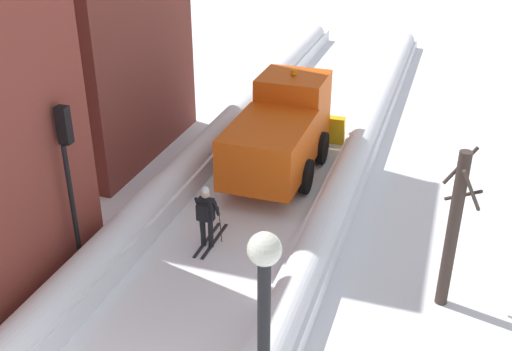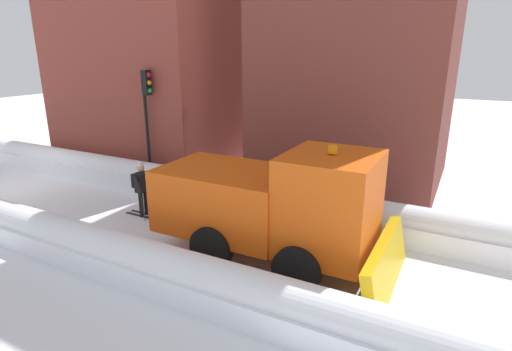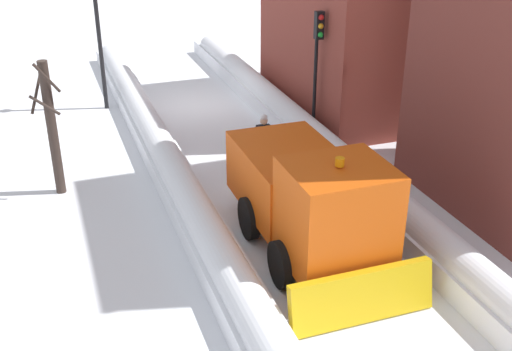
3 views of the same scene
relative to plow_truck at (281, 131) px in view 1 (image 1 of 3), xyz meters
name	(u,v)px [view 1 (image 1 of 3)]	position (x,y,z in m)	size (l,w,h in m)	color
ground_plane	(265,187)	(-0.15, -1.22, -1.48)	(80.00, 80.00, 0.00)	white
snowbank_left	(193,163)	(-2.61, -1.22, -1.01)	(1.10, 36.00, 1.06)	white
snowbank_right	(342,187)	(2.31, -1.22, -1.04)	(1.10, 36.00, 1.02)	white
plow_truck	(281,131)	(0.00, 0.00, 0.00)	(3.20, 5.98, 3.12)	#DB510F
skier	(206,214)	(-0.62, -4.87, -0.48)	(0.62, 1.80, 1.81)	black
traffic_light_pole	(68,160)	(-3.20, -6.78, 1.59)	(0.28, 0.42, 4.37)	black
bare_tree_near	(453,229)	(5.51, -5.32, 0.56)	(0.88, 1.00, 3.94)	#3B2F29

